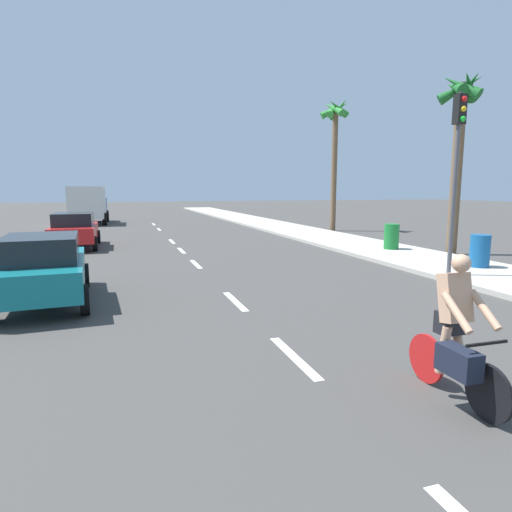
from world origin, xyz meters
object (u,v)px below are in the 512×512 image
object	(u,v)px
parked_car_teal	(43,267)
palm_tree_mid	(460,124)
traffic_signal	(457,152)
trash_bin_far	(392,237)
parked_car_red	(74,229)
cyclist	(456,336)
trash_bin_near	(480,251)
delivery_truck	(88,204)
palm_tree_far	(335,131)

from	to	relation	value
parked_car_teal	palm_tree_mid	distance (m)	15.34
traffic_signal	trash_bin_far	size ratio (longest dim) A/B	5.01
parked_car_red	cyclist	bearing A→B (deg)	-70.93
trash_bin_far	trash_bin_near	bearing A→B (deg)	-88.13
trash_bin_near	trash_bin_far	world-z (taller)	trash_bin_far
cyclist	palm_tree_mid	world-z (taller)	palm_tree_mid
traffic_signal	palm_tree_mid	bearing A→B (deg)	47.51
parked_car_teal	trash_bin_near	distance (m)	12.56
parked_car_red	palm_tree_mid	bearing A→B (deg)	-24.56
trash_bin_near	cyclist	bearing A→B (deg)	-136.36
parked_car_teal	palm_tree_mid	xyz separation A→B (m)	(14.36, 3.35, 4.24)
delivery_truck	trash_bin_far	size ratio (longest dim) A/B	6.06
parked_car_red	palm_tree_mid	distance (m)	16.60
palm_tree_mid	trash_bin_near	distance (m)	5.75
palm_tree_mid	palm_tree_far	bearing A→B (deg)	88.98
cyclist	traffic_signal	xyz separation A→B (m)	(5.24, 5.99, 2.78)
palm_tree_far	traffic_signal	world-z (taller)	palm_tree_far
palm_tree_mid	traffic_signal	size ratio (longest dim) A/B	1.36
trash_bin_near	palm_tree_far	bearing A→B (deg)	81.76
parked_car_red	traffic_signal	xyz separation A→B (m)	(10.93, -10.71, 2.77)
delivery_truck	palm_tree_mid	world-z (taller)	palm_tree_mid
palm_tree_far	trash_bin_near	xyz separation A→B (m)	(-1.99, -13.75, -5.46)
trash_bin_far	palm_tree_far	bearing A→B (deg)	77.04
delivery_truck	palm_tree_mid	size ratio (longest dim) A/B	0.89
cyclist	parked_car_red	size ratio (longest dim) A/B	0.42
palm_tree_mid	palm_tree_far	xyz separation A→B (m)	(0.19, 10.54, 1.04)
parked_car_teal	cyclist	bearing A→B (deg)	-53.82
palm_tree_far	parked_car_red	bearing A→B (deg)	-165.57
parked_car_red	trash_bin_far	world-z (taller)	parked_car_red
trash_bin_near	parked_car_teal	bearing A→B (deg)	-179.37
palm_tree_far	traffic_signal	bearing A→B (deg)	-104.78
traffic_signal	trash_bin_near	distance (m)	3.56
parked_car_red	palm_tree_far	xyz separation A→B (m)	(14.76, 3.80, 5.28)
palm_tree_mid	parked_car_teal	bearing A→B (deg)	-166.88
delivery_truck	palm_tree_far	xyz separation A→B (m)	(15.00, -10.81, 4.61)
delivery_truck	palm_tree_mid	distance (m)	26.23
delivery_truck	trash_bin_far	distance (m)	23.87
palm_tree_far	traffic_signal	distance (m)	15.21
delivery_truck	trash_bin_near	world-z (taller)	delivery_truck
parked_car_red	palm_tree_mid	world-z (taller)	palm_tree_mid
trash_bin_near	trash_bin_far	distance (m)	4.47
parked_car_red	palm_tree_far	distance (m)	16.13
palm_tree_mid	cyclist	bearing A→B (deg)	-131.72
parked_car_red	palm_tree_mid	size ratio (longest dim) A/B	0.61
trash_bin_near	traffic_signal	bearing A→B (deg)	-157.44
parked_car_teal	traffic_signal	size ratio (longest dim) A/B	0.80
traffic_signal	trash_bin_far	bearing A→B (deg)	72.08
delivery_truck	palm_tree_mid	bearing A→B (deg)	-54.11
parked_car_teal	palm_tree_far	size ratio (longest dim) A/B	0.51
parked_car_red	palm_tree_far	size ratio (longest dim) A/B	0.53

